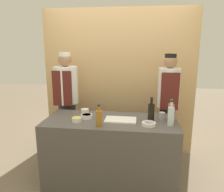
{
  "coord_description": "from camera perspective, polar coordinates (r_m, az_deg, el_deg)",
  "views": [
    {
      "loc": [
        0.37,
        -2.64,
        1.82
      ],
      "look_at": [
        0.0,
        0.15,
        1.16
      ],
      "focal_mm": 35.0,
      "sensor_mm": 36.0,
      "label": 1
    }
  ],
  "objects": [
    {
      "name": "bottle_amber",
      "position": [
        2.58,
        -3.38,
        -5.71
      ],
      "size": [
        0.08,
        0.08,
        0.26
      ],
      "color": "#9E661E",
      "rests_on": "counter"
    },
    {
      "name": "ground_plane",
      "position": [
        3.22,
        -0.36,
        -21.17
      ],
      "size": [
        14.0,
        14.0,
        0.0
      ],
      "primitive_type": "plane",
      "color": "#756651"
    },
    {
      "name": "bottle_vinegar",
      "position": [
        2.81,
        15.12,
        -4.09
      ],
      "size": [
        0.08,
        0.08,
        0.32
      ],
      "color": "olive",
      "rests_on": "counter"
    },
    {
      "name": "sauce_bowl_purple",
      "position": [
        3.14,
        -7.12,
        -3.77
      ],
      "size": [
        0.11,
        0.11,
        0.05
      ],
      "color": "white",
      "rests_on": "counter"
    },
    {
      "name": "sauce_bowl_yellow",
      "position": [
        2.77,
        -9.23,
        -6.06
      ],
      "size": [
        0.11,
        0.11,
        0.06
      ],
      "color": "white",
      "rests_on": "counter"
    },
    {
      "name": "chef_left",
      "position": [
        3.54,
        -11.72,
        -1.72
      ],
      "size": [
        0.37,
        0.37,
        1.71
      ],
      "color": "#28282D",
      "rests_on": "ground_plane"
    },
    {
      "name": "cabinet_wall",
      "position": [
        3.74,
        1.78,
        3.63
      ],
      "size": [
        2.51,
        0.18,
        2.4
      ],
      "color": "tan",
      "rests_on": "ground_plane"
    },
    {
      "name": "bottle_soy",
      "position": [
        2.79,
        10.2,
        -4.07
      ],
      "size": [
        0.08,
        0.08,
        0.31
      ],
      "color": "black",
      "rests_on": "counter"
    },
    {
      "name": "sauce_bowl_orange",
      "position": [
        2.65,
        9.58,
        -7.18
      ],
      "size": [
        0.16,
        0.16,
        0.04
      ],
      "color": "white",
      "rests_on": "counter"
    },
    {
      "name": "cutting_board",
      "position": [
        2.79,
        2.25,
        -6.26
      ],
      "size": [
        0.39,
        0.24,
        0.02
      ],
      "color": "white",
      "rests_on": "counter"
    },
    {
      "name": "counter",
      "position": [
        3.0,
        -0.38,
        -14.19
      ],
      "size": [
        1.69,
        0.73,
        0.88
      ],
      "color": "#514C47",
      "rests_on": "ground_plane"
    },
    {
      "name": "chef_right",
      "position": [
        3.37,
        14.35,
        -2.49
      ],
      "size": [
        0.32,
        0.32,
        1.7
      ],
      "color": "#28282D",
      "rests_on": "ground_plane"
    },
    {
      "name": "cup_steel",
      "position": [
        2.9,
        12.91,
        -5.06
      ],
      "size": [
        0.07,
        0.07,
        0.09
      ],
      "color": "#B7B7BC",
      "rests_on": "counter"
    },
    {
      "name": "bottle_clear",
      "position": [
        2.69,
        15.15,
        -4.98
      ],
      "size": [
        0.08,
        0.08,
        0.31
      ],
      "color": "silver",
      "rests_on": "counter"
    },
    {
      "name": "sauce_bowl_red",
      "position": [
        2.88,
        -6.65,
        -5.26
      ],
      "size": [
        0.15,
        0.15,
        0.06
      ],
      "color": "white",
      "rests_on": "counter"
    }
  ]
}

